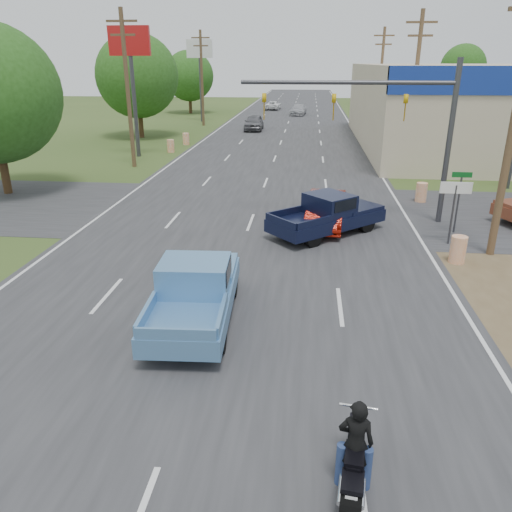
# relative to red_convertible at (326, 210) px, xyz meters

# --- Properties ---
(main_road) EXTENTS (15.00, 180.00, 0.02)m
(main_road) POSITION_rel_red_convertible_xyz_m (-3.37, 24.15, -0.72)
(main_road) COLOR #2D2D30
(main_road) RESTS_ON ground
(cross_road) EXTENTS (120.00, 10.00, 0.02)m
(cross_road) POSITION_rel_red_convertible_xyz_m (-3.37, 2.15, -0.72)
(cross_road) COLOR #2D2D30
(cross_road) RESTS_ON ground
(utility_pole_2) EXTENTS (2.00, 0.28, 10.00)m
(utility_pole_2) POSITION_rel_red_convertible_xyz_m (6.13, 15.15, 4.59)
(utility_pole_2) COLOR #4C3823
(utility_pole_2) RESTS_ON ground
(utility_pole_3) EXTENTS (2.00, 0.28, 10.00)m
(utility_pole_3) POSITION_rel_red_convertible_xyz_m (6.13, 33.15, 4.59)
(utility_pole_3) COLOR #4C3823
(utility_pole_3) RESTS_ON ground
(utility_pole_5) EXTENTS (2.00, 0.28, 10.00)m
(utility_pole_5) POSITION_rel_red_convertible_xyz_m (-12.87, 12.15, 4.59)
(utility_pole_5) COLOR #4C3823
(utility_pole_5) RESTS_ON ground
(utility_pole_6) EXTENTS (2.00, 0.28, 10.00)m
(utility_pole_6) POSITION_rel_red_convertible_xyz_m (-12.87, 36.15, 4.59)
(utility_pole_6) COLOR #4C3823
(utility_pole_6) RESTS_ON ground
(tree_1) EXTENTS (7.56, 7.56, 9.36)m
(tree_1) POSITION_rel_red_convertible_xyz_m (-16.87, 26.15, 4.84)
(tree_1) COLOR #422D19
(tree_1) RESTS_ON ground
(tree_2) EXTENTS (6.72, 6.72, 8.32)m
(tree_2) POSITION_rel_red_convertible_xyz_m (-17.57, 50.15, 4.22)
(tree_2) COLOR #422D19
(tree_2) RESTS_ON ground
(tree_5) EXTENTS (7.98, 7.98, 9.88)m
(tree_5) POSITION_rel_red_convertible_xyz_m (26.63, 79.15, 5.16)
(tree_5) COLOR #422D19
(tree_5) RESTS_ON ground
(tree_6) EXTENTS (8.82, 8.82, 10.92)m
(tree_6) POSITION_rel_red_convertible_xyz_m (-33.37, 79.15, 5.78)
(tree_6) COLOR #422D19
(tree_6) RESTS_ON ground
(barrel_0) EXTENTS (0.56, 0.56, 1.00)m
(barrel_0) POSITION_rel_red_convertible_xyz_m (4.63, -3.85, -0.23)
(barrel_0) COLOR orange
(barrel_0) RESTS_ON ground
(barrel_1) EXTENTS (0.56, 0.56, 1.00)m
(barrel_1) POSITION_rel_red_convertible_xyz_m (5.03, 4.65, -0.23)
(barrel_1) COLOR orange
(barrel_1) RESTS_ON ground
(barrel_2) EXTENTS (0.56, 0.56, 1.00)m
(barrel_2) POSITION_rel_red_convertible_xyz_m (-11.87, 18.15, -0.23)
(barrel_2) COLOR orange
(barrel_2) RESTS_ON ground
(barrel_3) EXTENTS (0.56, 0.56, 1.00)m
(barrel_3) POSITION_rel_red_convertible_xyz_m (-11.57, 22.15, -0.23)
(barrel_3) COLOR orange
(barrel_3) RESTS_ON ground
(pole_sign_left_near) EXTENTS (3.00, 0.35, 9.20)m
(pole_sign_left_near) POSITION_rel_red_convertible_xyz_m (-13.87, 16.15, 6.44)
(pole_sign_left_near) COLOR #3F3F44
(pole_sign_left_near) RESTS_ON ground
(pole_sign_left_far) EXTENTS (3.00, 0.35, 9.20)m
(pole_sign_left_far) POSITION_rel_red_convertible_xyz_m (-13.87, 40.15, 6.44)
(pole_sign_left_far) COLOR #3F3F44
(pole_sign_left_far) RESTS_ON ground
(lane_sign) EXTENTS (1.20, 0.08, 2.52)m
(lane_sign) POSITION_rel_red_convertible_xyz_m (4.83, -1.85, 1.17)
(lane_sign) COLOR #3F3F44
(lane_sign) RESTS_ON ground
(street_name_sign) EXTENTS (0.80, 0.08, 2.61)m
(street_name_sign) POSITION_rel_red_convertible_xyz_m (5.43, -0.35, 0.88)
(street_name_sign) COLOR #3F3F44
(street_name_sign) RESTS_ON ground
(signal_mast) EXTENTS (9.12, 0.40, 7.00)m
(signal_mast) POSITION_rel_red_convertible_xyz_m (2.45, 1.15, 4.07)
(signal_mast) COLOR #3F3F44
(signal_mast) RESTS_ON ground
(red_convertible) EXTENTS (1.97, 4.56, 1.46)m
(red_convertible) POSITION_rel_red_convertible_xyz_m (0.00, 0.00, 0.00)
(red_convertible) COLOR #911206
(red_convertible) RESTS_ON ground
(motorcycle) EXTENTS (0.73, 2.22, 1.12)m
(motorcycle) POSITION_rel_red_convertible_xyz_m (0.07, -14.69, -0.23)
(motorcycle) COLOR black
(motorcycle) RESTS_ON ground
(rider) EXTENTS (0.65, 0.47, 1.65)m
(rider) POSITION_rel_red_convertible_xyz_m (0.08, -14.63, 0.10)
(rider) COLOR black
(rider) RESTS_ON ground
(blue_pickup) EXTENTS (2.32, 5.41, 1.76)m
(blue_pickup) POSITION_rel_red_convertible_xyz_m (-3.88, -8.96, 0.16)
(blue_pickup) COLOR black
(blue_pickup) RESTS_ON ground
(navy_pickup) EXTENTS (5.13, 4.93, 1.71)m
(navy_pickup) POSITION_rel_red_convertible_xyz_m (0.10, -0.99, 0.13)
(navy_pickup) COLOR black
(navy_pickup) RESTS_ON ground
(distant_car_grey) EXTENTS (2.00, 4.75, 1.61)m
(distant_car_grey) POSITION_rel_red_convertible_xyz_m (-6.69, 32.50, 0.07)
(distant_car_grey) COLOR slate
(distant_car_grey) RESTS_ON ground
(distant_car_silver) EXTENTS (2.38, 4.95, 1.39)m
(distant_car_silver) POSITION_rel_red_convertible_xyz_m (-2.43, 49.23, -0.03)
(distant_car_silver) COLOR #AEAEB3
(distant_car_silver) RESTS_ON ground
(distant_car_white) EXTENTS (2.30, 4.52, 1.22)m
(distant_car_white) POSITION_rel_red_convertible_xyz_m (-6.39, 56.79, -0.12)
(distant_car_white) COLOR white
(distant_car_white) RESTS_ON ground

